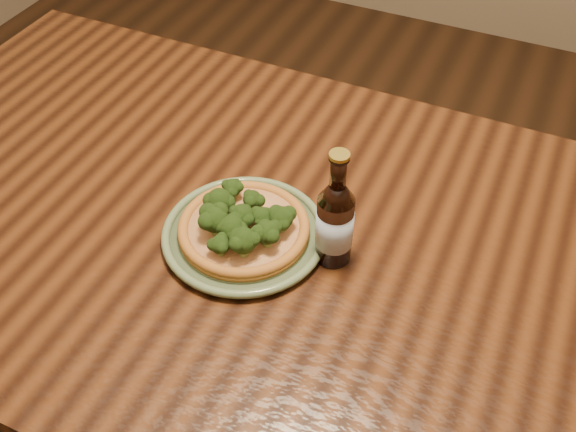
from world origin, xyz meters
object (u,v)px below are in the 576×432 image
at_px(table, 272,268).
at_px(plate, 244,234).
at_px(beer_bottle, 335,222).
at_px(pizza, 243,226).

bearing_deg(table, plate, -133.16).
xyz_separation_m(table, beer_bottle, (0.11, -0.01, 0.17)).
bearing_deg(pizza, table, 50.55).
xyz_separation_m(plate, pizza, (0.00, -0.00, 0.02)).
distance_m(plate, pizza, 0.02).
relative_size(table, beer_bottle, 7.69).
relative_size(plate, pizza, 1.26).
xyz_separation_m(table, pizza, (-0.03, -0.04, 0.12)).
bearing_deg(plate, beer_bottle, 9.24).
bearing_deg(pizza, plate, 104.49).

